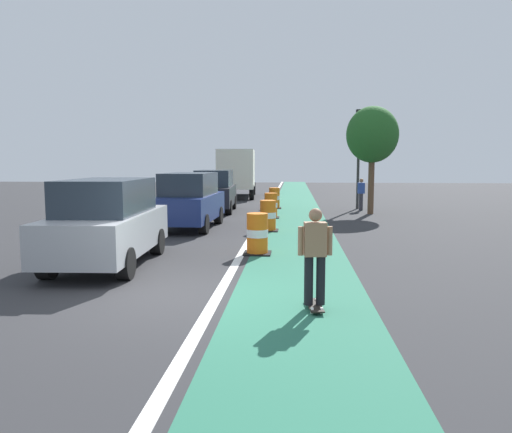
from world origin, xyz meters
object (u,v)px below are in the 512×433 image
at_px(traffic_barrel_far, 274,198).
at_px(street_tree_sidewalk, 372,135).
at_px(traffic_barrel_back, 271,206).
at_px(parked_suv_third, 214,191).
at_px(traffic_light_corner, 359,141).
at_px(traffic_barrel_mid, 268,216).
at_px(skateboarder_on_lane, 315,255).
at_px(parked_suv_nearest, 108,222).
at_px(parked_suv_second, 189,200).
at_px(traffic_barrel_front, 257,234).
at_px(pedestrian_crossing, 361,193).
at_px(delivery_truck_down_block, 238,171).

bearing_deg(traffic_barrel_far, street_tree_sidewalk, -27.67).
bearing_deg(traffic_barrel_back, parked_suv_third, 139.02).
bearing_deg(traffic_light_corner, traffic_barrel_mid, -116.15).
bearing_deg(skateboarder_on_lane, parked_suv_nearest, 146.13).
height_order(parked_suv_nearest, traffic_barrel_mid, parked_suv_nearest).
xyz_separation_m(traffic_light_corner, street_tree_sidewalk, (0.29, -2.51, 0.17)).
xyz_separation_m(skateboarder_on_lane, street_tree_sidewalk, (3.26, 15.40, 2.76)).
distance_m(parked_suv_second, traffic_barrel_front, 5.72).
height_order(pedestrian_crossing, street_tree_sidewalk, street_tree_sidewalk).
relative_size(traffic_barrel_front, pedestrian_crossing, 0.68).
relative_size(parked_suv_third, street_tree_sidewalk, 0.94).
xyz_separation_m(parked_suv_second, traffic_barrel_far, (2.81, 8.04, -0.50)).
height_order(parked_suv_second, pedestrian_crossing, parked_suv_second).
xyz_separation_m(traffic_light_corner, pedestrian_crossing, (0.05, -0.93, -2.64)).
bearing_deg(traffic_barrel_mid, street_tree_sidewalk, 53.49).
height_order(traffic_barrel_mid, street_tree_sidewalk, street_tree_sidewalk).
distance_m(skateboarder_on_lane, traffic_barrel_front, 5.04).
bearing_deg(traffic_barrel_far, skateboarder_on_lane, -85.63).
bearing_deg(street_tree_sidewalk, skateboarder_on_lane, -101.97).
relative_size(skateboarder_on_lane, parked_suv_second, 0.36).
xyz_separation_m(traffic_barrel_far, traffic_light_corner, (4.34, 0.09, 2.97)).
height_order(parked_suv_second, traffic_barrel_mid, parked_suv_second).
bearing_deg(parked_suv_third, street_tree_sidewalk, -3.86).
xyz_separation_m(parked_suv_third, traffic_barrel_far, (2.87, 1.92, -0.50)).
bearing_deg(traffic_barrel_back, traffic_barrel_mid, -88.81).
relative_size(traffic_barrel_far, traffic_light_corner, 0.21).
bearing_deg(street_tree_sidewalk, traffic_light_corner, 96.51).
bearing_deg(parked_suv_nearest, parked_suv_third, 87.82).
height_order(skateboarder_on_lane, traffic_light_corner, traffic_light_corner).
bearing_deg(parked_suv_nearest, traffic_barrel_back, 71.75).
height_order(parked_suv_nearest, parked_suv_second, same).
relative_size(parked_suv_third, pedestrian_crossing, 2.91).
bearing_deg(parked_suv_nearest, street_tree_sidewalk, 56.89).
bearing_deg(delivery_truck_down_block, parked_suv_nearest, -91.28).
bearing_deg(delivery_truck_down_block, street_tree_sidewalk, -54.33).
bearing_deg(parked_suv_third, delivery_truck_down_block, 89.89).
distance_m(parked_suv_third, delivery_truck_down_block, 9.94).
xyz_separation_m(traffic_barrel_back, street_tree_sidewalk, (4.60, 2.00, 3.14)).
distance_m(traffic_light_corner, street_tree_sidewalk, 2.54).
height_order(parked_suv_third, traffic_barrel_mid, parked_suv_third).
bearing_deg(traffic_barrel_front, traffic_barrel_back, 90.21).
distance_m(parked_suv_second, traffic_barrel_mid, 3.00).
xyz_separation_m(skateboarder_on_lane, traffic_barrel_mid, (-1.26, 9.29, -0.38)).
bearing_deg(traffic_barrel_back, pedestrian_crossing, 39.41).
relative_size(traffic_barrel_front, delivery_truck_down_block, 0.14).
xyz_separation_m(skateboarder_on_lane, traffic_barrel_far, (-1.36, 17.82, -0.38)).
bearing_deg(traffic_barrel_front, traffic_light_corner, 71.82).
bearing_deg(delivery_truck_down_block, parked_suv_second, -89.87).
distance_m(pedestrian_crossing, street_tree_sidewalk, 3.23).
xyz_separation_m(parked_suv_second, delivery_truck_down_block, (-0.04, 16.03, 0.81)).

